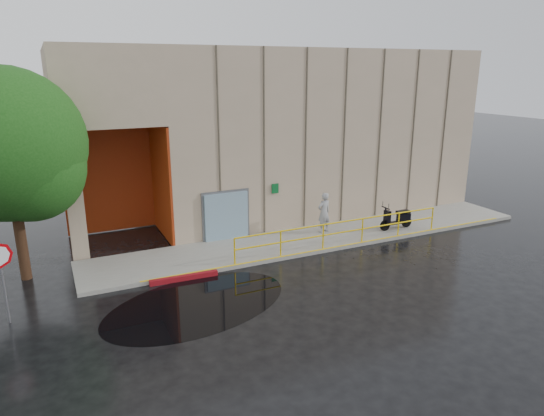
{
  "coord_description": "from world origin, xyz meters",
  "views": [
    {
      "loc": [
        -6.39,
        -12.54,
        7.15
      ],
      "look_at": [
        0.96,
        3.0,
        2.17
      ],
      "focal_mm": 32.0,
      "sensor_mm": 36.0,
      "label": 1
    }
  ],
  "objects": [
    {
      "name": "puddle",
      "position": [
        -2.61,
        0.95,
        0.0
      ],
      "size": [
        6.95,
        5.27,
        0.01
      ],
      "primitive_type": "cube",
      "rotation": [
        0.0,
        0.0,
        0.26
      ],
      "color": "black",
      "rests_on": "ground"
    },
    {
      "name": "sidewalk",
      "position": [
        4.0,
        4.5,
        0.07
      ],
      "size": [
        20.0,
        3.0,
        0.15
      ],
      "primitive_type": "cube",
      "color": "gray",
      "rests_on": "ground"
    },
    {
      "name": "ground",
      "position": [
        0.0,
        0.0,
        0.0
      ],
      "size": [
        120.0,
        120.0,
        0.0
      ],
      "primitive_type": "plane",
      "color": "black",
      "rests_on": "ground"
    },
    {
      "name": "red_curb",
      "position": [
        -2.51,
        2.87,
        0.09
      ],
      "size": [
        2.41,
        0.28,
        0.18
      ],
      "primitive_type": "cube",
      "rotation": [
        0.0,
        0.0,
        -0.04
      ],
      "color": "maroon",
      "rests_on": "ground"
    },
    {
      "name": "building",
      "position": [
        5.1,
        10.98,
        4.21
      ],
      "size": [
        20.0,
        10.17,
        8.0
      ],
      "color": "tan",
      "rests_on": "ground"
    },
    {
      "name": "scooter",
      "position": [
        7.58,
        3.87,
        0.9
      ],
      "size": [
        1.7,
        0.57,
        1.31
      ],
      "rotation": [
        0.0,
        0.0,
        -0.02
      ],
      "color": "black",
      "rests_on": "sidewalk"
    },
    {
      "name": "tree_near",
      "position": [
        -7.35,
        5.29,
        4.55
      ],
      "size": [
        5.07,
        5.07,
        7.29
      ],
      "rotation": [
        0.0,
        0.0,
        0.02
      ],
      "color": "black",
      "rests_on": "ground"
    },
    {
      "name": "stop_sign",
      "position": [
        -7.91,
        2.12,
        1.82
      ],
      "size": [
        0.71,
        0.31,
        2.48
      ],
      "rotation": [
        0.0,
        0.0,
        -0.02
      ],
      "color": "slate",
      "rests_on": "ground"
    },
    {
      "name": "guardrail",
      "position": [
        4.25,
        3.15,
        0.68
      ],
      "size": [
        9.56,
        0.06,
        1.03
      ],
      "color": "yellow",
      "rests_on": "sidewalk"
    },
    {
      "name": "person",
      "position": [
        4.38,
        4.89,
        1.05
      ],
      "size": [
        0.72,
        0.54,
        1.79
      ],
      "primitive_type": "imported",
      "rotation": [
        0.0,
        0.0,
        3.32
      ],
      "color": "#99999E",
      "rests_on": "sidewalk"
    }
  ]
}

